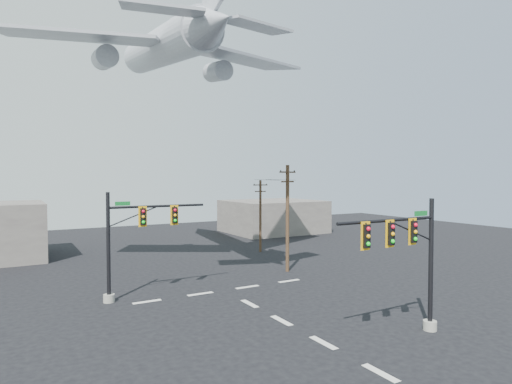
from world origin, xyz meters
TOP-DOWN VIEW (x-y plane):
  - ground at (0.00, 0.00)m, footprint 120.00×120.00m
  - lane_markings at (0.00, 5.33)m, footprint 14.00×21.20m
  - signal_mast_near at (4.71, -1.63)m, footprint 7.28×0.83m
  - signal_mast_far at (-6.79, 13.17)m, footprint 7.47×0.85m
  - utility_pole_a at (7.94, 15.12)m, footprint 1.96×0.49m
  - utility_pole_b at (11.06, 25.35)m, footprint 1.67×0.54m
  - power_lines at (9.50, 20.23)m, footprint 4.78×10.24m
  - airliner at (-1.79, 20.92)m, footprint 29.00×30.47m
  - building_right at (22.00, 40.00)m, footprint 14.00×12.00m

SIDE VIEW (x-z plane):
  - ground at x=0.00m, z-range 0.00..0.00m
  - lane_markings at x=0.00m, z-range 0.01..0.01m
  - building_right at x=22.00m, z-range 0.00..5.00m
  - signal_mast_far at x=-6.79m, z-range 0.29..7.97m
  - signal_mast_near at x=4.71m, z-range 0.49..8.02m
  - utility_pole_b at x=11.06m, z-range 0.19..8.57m
  - utility_pole_a at x=7.94m, z-range 0.23..10.06m
  - power_lines at x=9.50m, z-range 8.43..8.46m
  - airliner at x=-1.79m, z-range 16.53..24.56m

